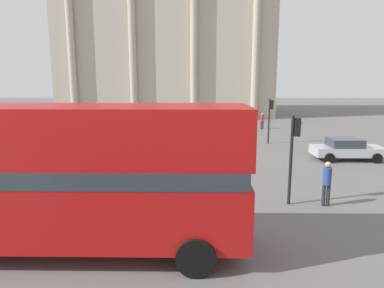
{
  "coord_description": "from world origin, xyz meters",
  "views": [
    {
      "loc": [
        -0.12,
        -2.07,
        4.81
      ],
      "look_at": [
        -0.4,
        15.93,
        1.51
      ],
      "focal_mm": 32.0,
      "sensor_mm": 36.0,
      "label": 1
    }
  ],
  "objects_px": {
    "pedestrian_black": "(100,137)",
    "pedestrian_blue": "(327,180)",
    "double_decker_bus": "(50,173)",
    "traffic_light_mid": "(170,127)",
    "pedestrian_olive": "(95,127)",
    "traffic_light_near": "(294,147)",
    "traffic_light_far": "(270,114)",
    "pedestrian_red": "(262,120)",
    "car_silver": "(347,149)",
    "plaza_building_left": "(168,29)"
  },
  "relations": [
    {
      "from": "traffic_light_near",
      "to": "traffic_light_mid",
      "type": "bearing_deg",
      "value": 134.54
    },
    {
      "from": "traffic_light_near",
      "to": "pedestrian_blue",
      "type": "xyz_separation_m",
      "value": [
        1.32,
        -0.16,
        -1.3
      ]
    },
    {
      "from": "car_silver",
      "to": "pedestrian_black",
      "type": "height_order",
      "value": "pedestrian_black"
    },
    {
      "from": "double_decker_bus",
      "to": "traffic_light_mid",
      "type": "height_order",
      "value": "double_decker_bus"
    },
    {
      "from": "pedestrian_red",
      "to": "double_decker_bus",
      "type": "bearing_deg",
      "value": -146.31
    },
    {
      "from": "plaza_building_left",
      "to": "pedestrian_black",
      "type": "distance_m",
      "value": 30.63
    },
    {
      "from": "pedestrian_black",
      "to": "pedestrian_red",
      "type": "relative_size",
      "value": 1.0
    },
    {
      "from": "pedestrian_red",
      "to": "traffic_light_far",
      "type": "bearing_deg",
      "value": -130.47
    },
    {
      "from": "double_decker_bus",
      "to": "pedestrian_olive",
      "type": "relative_size",
      "value": 6.26
    },
    {
      "from": "double_decker_bus",
      "to": "pedestrian_blue",
      "type": "xyz_separation_m",
      "value": [
        9.09,
        3.84,
        -1.3
      ]
    },
    {
      "from": "traffic_light_near",
      "to": "traffic_light_far",
      "type": "bearing_deg",
      "value": 81.88
    },
    {
      "from": "traffic_light_far",
      "to": "pedestrian_red",
      "type": "height_order",
      "value": "traffic_light_far"
    },
    {
      "from": "pedestrian_black",
      "to": "pedestrian_blue",
      "type": "distance_m",
      "value": 15.92
    },
    {
      "from": "pedestrian_olive",
      "to": "traffic_light_mid",
      "type": "bearing_deg",
      "value": 97.64
    },
    {
      "from": "pedestrian_red",
      "to": "car_silver",
      "type": "bearing_deg",
      "value": -113.11
    },
    {
      "from": "traffic_light_near",
      "to": "car_silver",
      "type": "height_order",
      "value": "traffic_light_near"
    },
    {
      "from": "double_decker_bus",
      "to": "pedestrian_blue",
      "type": "relative_size",
      "value": 6.12
    },
    {
      "from": "traffic_light_far",
      "to": "pedestrian_blue",
      "type": "distance_m",
      "value": 13.76
    },
    {
      "from": "plaza_building_left",
      "to": "pedestrian_blue",
      "type": "xyz_separation_m",
      "value": [
        9.32,
        -39.0,
        -11.25
      ]
    },
    {
      "from": "plaza_building_left",
      "to": "pedestrian_olive",
      "type": "height_order",
      "value": "plaza_building_left"
    },
    {
      "from": "double_decker_bus",
      "to": "pedestrian_black",
      "type": "relative_size",
      "value": 6.56
    },
    {
      "from": "traffic_light_near",
      "to": "traffic_light_far",
      "type": "xyz_separation_m",
      "value": [
        1.93,
        13.53,
        -0.04
      ]
    },
    {
      "from": "traffic_light_mid",
      "to": "car_silver",
      "type": "bearing_deg",
      "value": 13.67
    },
    {
      "from": "pedestrian_black",
      "to": "traffic_light_mid",
      "type": "bearing_deg",
      "value": 99.99
    },
    {
      "from": "pedestrian_olive",
      "to": "pedestrian_blue",
      "type": "relative_size",
      "value": 0.98
    },
    {
      "from": "traffic_light_mid",
      "to": "traffic_light_far",
      "type": "relative_size",
      "value": 1.04
    },
    {
      "from": "car_silver",
      "to": "traffic_light_far",
      "type": "bearing_deg",
      "value": -119.19
    },
    {
      "from": "traffic_light_near",
      "to": "pedestrian_black",
      "type": "xyz_separation_m",
      "value": [
        -10.52,
        10.5,
        -1.38
      ]
    },
    {
      "from": "car_silver",
      "to": "traffic_light_near",
      "type": "bearing_deg",
      "value": -6.66
    },
    {
      "from": "pedestrian_olive",
      "to": "pedestrian_red",
      "type": "xyz_separation_m",
      "value": [
        15.2,
        6.46,
        -0.05
      ]
    },
    {
      "from": "traffic_light_far",
      "to": "traffic_light_mid",
      "type": "bearing_deg",
      "value": -130.68
    },
    {
      "from": "pedestrian_blue",
      "to": "traffic_light_near",
      "type": "bearing_deg",
      "value": -27.84
    },
    {
      "from": "double_decker_bus",
      "to": "traffic_light_near",
      "type": "xyz_separation_m",
      "value": [
        7.77,
        4.0,
        -0.0
      ]
    },
    {
      "from": "plaza_building_left",
      "to": "traffic_light_near",
      "type": "height_order",
      "value": "plaza_building_left"
    },
    {
      "from": "traffic_light_near",
      "to": "pedestrian_red",
      "type": "relative_size",
      "value": 2.13
    },
    {
      "from": "traffic_light_far",
      "to": "pedestrian_red",
      "type": "bearing_deg",
      "value": 83.36
    },
    {
      "from": "traffic_light_mid",
      "to": "pedestrian_olive",
      "type": "xyz_separation_m",
      "value": [
        -7.13,
        10.05,
        -1.38
      ]
    },
    {
      "from": "traffic_light_near",
      "to": "car_silver",
      "type": "relative_size",
      "value": 0.84
    },
    {
      "from": "traffic_light_mid",
      "to": "pedestrian_black",
      "type": "relative_size",
      "value": 2.19
    },
    {
      "from": "car_silver",
      "to": "pedestrian_red",
      "type": "height_order",
      "value": "pedestrian_red"
    },
    {
      "from": "traffic_light_mid",
      "to": "pedestrian_blue",
      "type": "relative_size",
      "value": 2.05
    },
    {
      "from": "car_silver",
      "to": "pedestrian_olive",
      "type": "bearing_deg",
      "value": -84.24
    },
    {
      "from": "traffic_light_mid",
      "to": "traffic_light_far",
      "type": "height_order",
      "value": "traffic_light_mid"
    },
    {
      "from": "pedestrian_black",
      "to": "pedestrian_red",
      "type": "bearing_deg",
      "value": -175.52
    },
    {
      "from": "traffic_light_near",
      "to": "pedestrian_blue",
      "type": "distance_m",
      "value": 1.86
    },
    {
      "from": "traffic_light_near",
      "to": "double_decker_bus",
      "type": "bearing_deg",
      "value": -152.79
    },
    {
      "from": "pedestrian_olive",
      "to": "car_silver",
      "type": "bearing_deg",
      "value": 129.61
    },
    {
      "from": "pedestrian_black",
      "to": "pedestrian_olive",
      "type": "bearing_deg",
      "value": -105.17
    },
    {
      "from": "double_decker_bus",
      "to": "traffic_light_near",
      "type": "relative_size",
      "value": 3.07
    },
    {
      "from": "plaza_building_left",
      "to": "traffic_light_far",
      "type": "distance_m",
      "value": 28.97
    }
  ]
}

